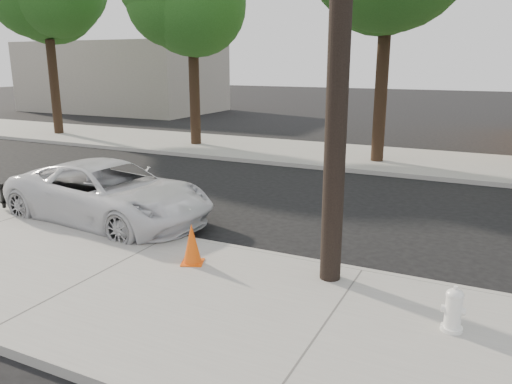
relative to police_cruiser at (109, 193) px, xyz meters
The scene contains 8 objects.
ground 2.72m from the police_cruiser, 38.57° to the left, with size 120.00×120.00×0.00m, color black.
near_sidewalk 3.42m from the police_cruiser, 52.34° to the right, with size 90.00×4.40×0.15m, color gray.
far_sidewalk 10.36m from the police_cruiser, 78.55° to the left, with size 90.00×5.00×0.15m, color gray.
curb_near 2.20m from the police_cruiser, 12.67° to the right, with size 90.00×0.12×0.16m, color #9E9B93.
building_far 28.17m from the police_cruiser, 129.67° to the left, with size 14.00×8.00×5.00m, color gray.
police_cruiser is the anchor object (origin of this frame).
fire_hydrant 7.89m from the police_cruiser, 14.34° to the right, with size 0.32×0.29×0.60m.
traffic_cone 3.60m from the police_cruiser, 25.17° to the right, with size 0.49×0.49×0.74m.
Camera 1 is at (5.85, -10.13, 3.64)m, focal length 35.00 mm.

